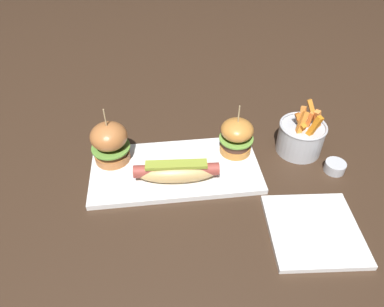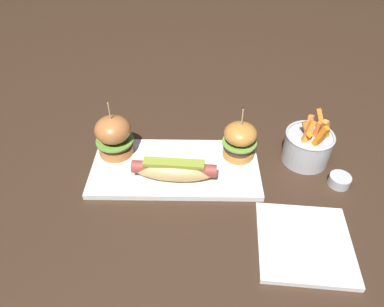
{
  "view_description": "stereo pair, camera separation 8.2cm",
  "coord_description": "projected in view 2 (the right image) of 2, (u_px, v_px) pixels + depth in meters",
  "views": [
    {
      "loc": [
        -0.03,
        -0.61,
        0.6
      ],
      "look_at": [
        0.04,
        0.0,
        0.05
      ],
      "focal_mm": 32.75,
      "sensor_mm": 36.0,
      "label": 1
    },
    {
      "loc": [
        0.05,
        -0.62,
        0.6
      ],
      "look_at": [
        0.04,
        0.0,
        0.05
      ],
      "focal_mm": 32.75,
      "sensor_mm": 36.0,
      "label": 2
    }
  ],
  "objects": [
    {
      "name": "ground_plane",
      "position": [
        176.0,
        170.0,
        0.86
      ],
      "size": [
        3.0,
        3.0,
        0.0
      ],
      "primitive_type": "plane",
      "color": "#382619"
    },
    {
      "name": "platter_main",
      "position": [
        175.0,
        168.0,
        0.86
      ],
      "size": [
        0.41,
        0.2,
        0.01
      ],
      "primitive_type": "cube",
      "color": "white",
      "rests_on": "ground"
    },
    {
      "name": "hot_dog",
      "position": [
        175.0,
        170.0,
        0.8
      ],
      "size": [
        0.2,
        0.07,
        0.05
      ],
      "color": "tan",
      "rests_on": "platter_main"
    },
    {
      "name": "slider_left",
      "position": [
        114.0,
        136.0,
        0.86
      ],
      "size": [
        0.09,
        0.09,
        0.15
      ],
      "color": "#B26B37",
      "rests_on": "platter_main"
    },
    {
      "name": "slider_right",
      "position": [
        240.0,
        140.0,
        0.85
      ],
      "size": [
        0.08,
        0.08,
        0.14
      ],
      "color": "#C47E36",
      "rests_on": "platter_main"
    },
    {
      "name": "fries_bucket",
      "position": [
        308.0,
        146.0,
        0.86
      ],
      "size": [
        0.12,
        0.12,
        0.14
      ],
      "color": "#B7BABF",
      "rests_on": "ground"
    },
    {
      "name": "sauce_ramekin",
      "position": [
        340.0,
        180.0,
        0.82
      ],
      "size": [
        0.05,
        0.05,
        0.03
      ],
      "color": "#B7BABF",
      "rests_on": "ground"
    },
    {
      "name": "side_plate",
      "position": [
        304.0,
        243.0,
        0.7
      ],
      "size": [
        0.2,
        0.2,
        0.01
      ],
      "primitive_type": "cube",
      "rotation": [
        0.0,
        0.0,
        -0.08
      ],
      "color": "white",
      "rests_on": "ground"
    }
  ]
}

